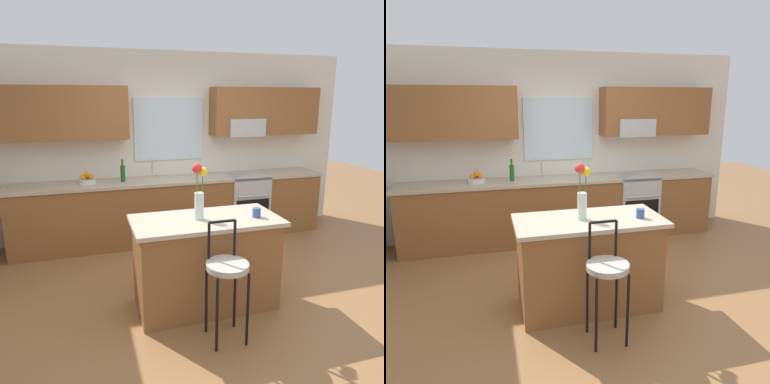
# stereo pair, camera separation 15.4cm
# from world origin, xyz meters

# --- Properties ---
(ground_plane) EXTENTS (14.00, 14.00, 0.00)m
(ground_plane) POSITION_xyz_m (0.00, 0.00, 0.00)
(ground_plane) COLOR olive
(back_wall_assembly) EXTENTS (5.60, 0.50, 2.70)m
(back_wall_assembly) POSITION_xyz_m (0.02, 1.99, 1.51)
(back_wall_assembly) COLOR silver
(back_wall_assembly) RESTS_ON ground
(counter_run) EXTENTS (4.56, 0.64, 0.92)m
(counter_run) POSITION_xyz_m (-0.00, 1.70, 0.47)
(counter_run) COLOR brown
(counter_run) RESTS_ON ground
(sink_faucet) EXTENTS (0.02, 0.13, 0.23)m
(sink_faucet) POSITION_xyz_m (-0.29, 1.84, 1.06)
(sink_faucet) COLOR #B7BABC
(sink_faucet) RESTS_ON counter_run
(oven_range) EXTENTS (0.60, 0.64, 0.92)m
(oven_range) POSITION_xyz_m (1.11, 1.68, 0.46)
(oven_range) COLOR #B7BABC
(oven_range) RESTS_ON ground
(kitchen_island) EXTENTS (1.43, 0.69, 0.92)m
(kitchen_island) POSITION_xyz_m (-0.15, -0.17, 0.46)
(kitchen_island) COLOR brown
(kitchen_island) RESTS_ON ground
(bar_stool_near) EXTENTS (0.36, 0.36, 1.04)m
(bar_stool_near) POSITION_xyz_m (-0.15, -0.73, 0.64)
(bar_stool_near) COLOR black
(bar_stool_near) RESTS_ON ground
(flower_vase) EXTENTS (0.15, 0.10, 0.54)m
(flower_vase) POSITION_xyz_m (-0.22, -0.18, 1.19)
(flower_vase) COLOR silver
(flower_vase) RESTS_ON kitchen_island
(mug_ceramic) EXTENTS (0.08, 0.08, 0.09)m
(mug_ceramic) POSITION_xyz_m (0.33, -0.27, 0.97)
(mug_ceramic) COLOR #33518C
(mug_ceramic) RESTS_ON kitchen_island
(fruit_bowl_oranges) EXTENTS (0.24, 0.24, 0.16)m
(fruit_bowl_oranges) POSITION_xyz_m (-1.21, 1.70, 0.97)
(fruit_bowl_oranges) COLOR silver
(fruit_bowl_oranges) RESTS_ON counter_run
(bottle_olive_oil) EXTENTS (0.06, 0.06, 0.31)m
(bottle_olive_oil) POSITION_xyz_m (-0.73, 1.70, 1.04)
(bottle_olive_oil) COLOR #1E5923
(bottle_olive_oil) RESTS_ON counter_run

